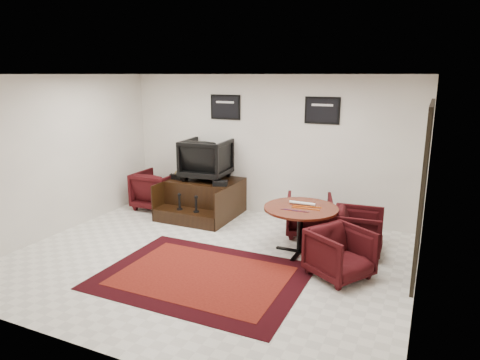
% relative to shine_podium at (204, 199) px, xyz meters
% --- Properties ---
extents(ground, '(6.00, 6.00, 0.00)m').
position_rel_shine_podium_xyz_m(ground, '(1.12, -1.90, -0.33)').
color(ground, white).
rests_on(ground, ground).
extents(room_shell, '(6.02, 5.02, 2.81)m').
position_rel_shine_podium_xyz_m(room_shell, '(1.53, -1.78, 1.45)').
color(room_shell, beige).
rests_on(room_shell, ground).
extents(area_rug, '(2.84, 2.13, 0.01)m').
position_rel_shine_podium_xyz_m(area_rug, '(1.34, -2.46, -0.32)').
color(area_rug, black).
rests_on(area_rug, ground).
extents(shine_podium, '(1.39, 1.43, 0.72)m').
position_rel_shine_podium_xyz_m(shine_podium, '(0.00, 0.00, 0.00)').
color(shine_podium, black).
rests_on(shine_podium, ground).
extents(shine_chair, '(0.94, 0.89, 0.91)m').
position_rel_shine_podium_xyz_m(shine_chair, '(0.00, 0.14, 0.84)').
color(shine_chair, black).
rests_on(shine_chair, shine_podium).
extents(shoes_pair, '(0.24, 0.30, 0.11)m').
position_rel_shine_podium_xyz_m(shoes_pair, '(-0.52, -0.05, 0.44)').
color(shoes_pair, black).
rests_on(shoes_pair, shine_podium).
extents(polish_kit, '(0.31, 0.26, 0.09)m').
position_rel_shine_podium_xyz_m(polish_kit, '(0.50, -0.23, 0.43)').
color(polish_kit, black).
rests_on(polish_kit, shine_podium).
extents(umbrella_black, '(0.31, 0.12, 0.84)m').
position_rel_shine_podium_xyz_m(umbrella_black, '(-0.83, -0.14, 0.09)').
color(umbrella_black, black).
rests_on(umbrella_black, ground).
extents(umbrella_hooked, '(0.32, 0.12, 0.85)m').
position_rel_shine_podium_xyz_m(umbrella_hooked, '(-0.84, -0.08, 0.09)').
color(umbrella_hooked, black).
rests_on(umbrella_hooked, ground).
extents(armchair_side, '(0.87, 0.81, 0.88)m').
position_rel_shine_podium_xyz_m(armchair_side, '(-1.12, -0.03, 0.11)').
color(armchair_side, black).
rests_on(armchair_side, ground).
extents(meeting_table, '(1.17, 1.17, 0.76)m').
position_rel_shine_podium_xyz_m(meeting_table, '(2.36, -1.06, 0.34)').
color(meeting_table, '#401109').
rests_on(meeting_table, ground).
extents(table_chair_back, '(0.95, 0.91, 0.80)m').
position_rel_shine_podium_xyz_m(table_chair_back, '(2.26, -0.21, 0.07)').
color(table_chair_back, black).
rests_on(table_chair_back, ground).
extents(table_chair_window, '(0.78, 0.82, 0.79)m').
position_rel_shine_podium_xyz_m(table_chair_window, '(3.19, -0.68, 0.06)').
color(table_chair_window, black).
rests_on(table_chair_window, ground).
extents(table_chair_corner, '(1.00, 1.02, 0.78)m').
position_rel_shine_podium_xyz_m(table_chair_corner, '(3.12, -1.66, 0.06)').
color(table_chair_corner, black).
rests_on(table_chair_corner, ground).
extents(paper_roll, '(0.42, 0.06, 0.05)m').
position_rel_shine_podium_xyz_m(paper_roll, '(2.34, -0.93, 0.46)').
color(paper_roll, silver).
rests_on(paper_roll, meeting_table).
extents(table_clutter, '(0.57, 0.34, 0.01)m').
position_rel_shine_podium_xyz_m(table_clutter, '(2.41, -1.12, 0.44)').
color(table_clutter, '#E35E0C').
rests_on(table_clutter, meeting_table).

